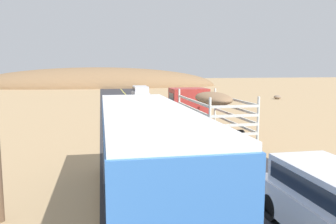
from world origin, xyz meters
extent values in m
plane|color=tan|center=(0.00, 0.00, 0.00)|extent=(240.00, 240.00, 0.00)
cube|color=#2D2D33|center=(0.00, 0.00, 0.01)|extent=(8.00, 120.00, 0.02)
cube|color=#D8CC4C|center=(0.00, 0.00, 0.02)|extent=(0.16, 117.60, 0.00)
cube|color=silver|center=(1.71, -3.60, 0.70)|extent=(1.90, 4.60, 0.90)
cube|color=silver|center=(1.71, -3.75, 1.55)|extent=(1.75, 3.59, 0.80)
cube|color=#192333|center=(1.71, -3.75, 1.57)|extent=(1.79, 3.22, 0.44)
cylinder|color=black|center=(0.89, -2.17, 0.40)|extent=(0.26, 0.76, 0.76)
cylinder|color=black|center=(2.53, -2.17, 0.40)|extent=(0.26, 0.76, 0.76)
cube|color=#B2332D|center=(2.20, 12.59, 1.82)|extent=(2.50, 2.20, 2.20)
cube|color=#192333|center=(2.20, 12.59, 2.27)|extent=(2.53, 1.54, 0.70)
cube|color=brown|center=(2.20, 7.19, 0.72)|extent=(2.50, 6.40, 0.24)
cylinder|color=silver|center=(1.01, 10.33, 1.94)|extent=(0.12, 0.12, 2.20)
cylinder|color=silver|center=(3.39, 10.33, 1.94)|extent=(0.12, 0.12, 2.20)
cylinder|color=silver|center=(1.01, 4.05, 1.94)|extent=(0.12, 0.12, 2.20)
cylinder|color=silver|center=(3.39, 4.05, 1.94)|extent=(0.12, 0.12, 2.20)
cube|color=silver|center=(0.99, 7.19, 1.28)|extent=(0.08, 6.30, 0.12)
cube|color=silver|center=(3.41, 7.19, 1.28)|extent=(0.08, 6.30, 0.12)
cube|color=silver|center=(2.20, 4.03, 1.28)|extent=(2.40, 0.08, 0.12)
cube|color=silver|center=(0.99, 7.19, 1.72)|extent=(0.08, 6.30, 0.12)
cube|color=silver|center=(3.41, 7.19, 1.72)|extent=(0.08, 6.30, 0.12)
cube|color=silver|center=(2.20, 4.03, 1.72)|extent=(2.40, 0.08, 0.12)
cube|color=silver|center=(0.99, 7.19, 2.16)|extent=(0.08, 6.30, 0.12)
cube|color=silver|center=(3.41, 7.19, 2.16)|extent=(0.08, 6.30, 0.12)
cube|color=silver|center=(2.20, 4.03, 2.16)|extent=(2.40, 0.08, 0.12)
cube|color=silver|center=(0.99, 7.19, 2.60)|extent=(0.08, 6.30, 0.12)
cube|color=silver|center=(3.41, 7.19, 2.60)|extent=(0.08, 6.30, 0.12)
cube|color=silver|center=(2.20, 4.03, 2.60)|extent=(2.40, 0.08, 0.12)
ellipsoid|color=#8C6B4C|center=(2.20, 7.19, 2.69)|extent=(1.75, 3.84, 0.70)
cylinder|color=black|center=(1.11, 12.59, 0.57)|extent=(0.32, 1.10, 1.10)
cylinder|color=black|center=(3.29, 12.59, 0.57)|extent=(0.32, 1.10, 1.10)
cylinder|color=black|center=(1.11, 5.91, 0.57)|extent=(0.32, 1.10, 1.10)
cylinder|color=black|center=(3.29, 5.91, 0.57)|extent=(0.32, 1.10, 1.10)
cube|color=#3872C6|center=(-2.59, -1.01, 1.72)|extent=(2.50, 10.00, 2.70)
cube|color=white|center=(-2.59, -1.01, 3.15)|extent=(2.45, 9.80, 0.16)
cube|color=#192333|center=(-2.59, -1.01, 2.19)|extent=(2.54, 9.20, 0.80)
cube|color=silver|center=(-2.59, -1.01, 0.57)|extent=(2.53, 9.80, 0.36)
cylinder|color=black|center=(-3.69, 2.24, 0.52)|extent=(0.30, 1.00, 1.00)
cylinder|color=black|center=(-1.49, 2.24, 0.52)|extent=(0.30, 1.00, 1.00)
cube|color=silver|center=(1.15, 33.54, 0.70)|extent=(1.90, 4.60, 0.90)
cube|color=silver|center=(1.15, 33.39, 1.55)|extent=(1.75, 3.59, 0.80)
cube|color=#192333|center=(1.15, 33.39, 1.57)|extent=(1.79, 3.22, 0.44)
cube|color=silver|center=(1.15, 31.32, 0.37)|extent=(1.86, 0.20, 0.24)
cube|color=red|center=(0.32, 31.26, 0.88)|extent=(0.16, 0.06, 0.14)
cube|color=red|center=(1.98, 31.26, 0.88)|extent=(0.16, 0.06, 0.14)
cylinder|color=black|center=(0.33, 34.97, 0.40)|extent=(0.26, 0.76, 0.76)
cylinder|color=black|center=(1.97, 34.97, 0.40)|extent=(0.26, 0.76, 0.76)
cylinder|color=black|center=(0.33, 32.12, 0.40)|extent=(0.26, 0.76, 0.76)
cylinder|color=black|center=(1.97, 32.12, 0.40)|extent=(0.26, 0.76, 0.76)
ellipsoid|color=#84705B|center=(20.02, 32.60, 0.27)|extent=(0.98, 0.97, 0.55)
ellipsoid|color=olive|center=(-4.66, 67.31, 0.00)|extent=(54.26, 16.49, 8.65)
camera|label=1|loc=(-3.87, -10.87, 4.42)|focal=36.75mm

